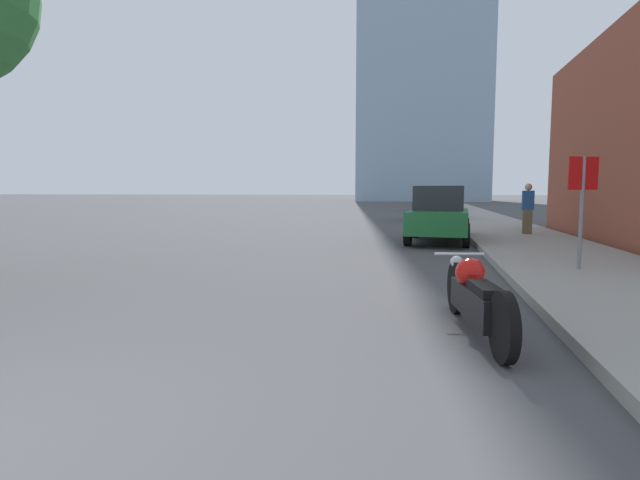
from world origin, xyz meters
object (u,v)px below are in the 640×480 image
object	(u,v)px
motorcycle	(475,297)
parked_car_blue	(426,200)
parked_car_green	(439,214)
parked_car_black	(431,205)
parked_car_red	(426,198)
pedestrian	(528,208)
stop_sign	(582,193)

from	to	relation	value
motorcycle	parked_car_blue	xyz separation A→B (m)	(-0.31, 34.84, 0.43)
parked_car_green	parked_car_black	world-z (taller)	parked_car_green
parked_car_red	pedestrian	distance (m)	36.00
stop_sign	pedestrian	distance (m)	7.85
parked_car_red	parked_car_blue	bearing A→B (deg)	-87.98
parked_car_black	stop_sign	size ratio (longest dim) A/B	2.10
parked_car_black	stop_sign	bearing A→B (deg)	-78.84
stop_sign	parked_car_black	bearing A→B (deg)	97.49
parked_car_red	pedestrian	world-z (taller)	pedestrian
parked_car_red	stop_sign	world-z (taller)	stop_sign
stop_sign	motorcycle	bearing A→B (deg)	-118.41
parked_car_blue	stop_sign	distance (m)	30.78
parked_car_black	pedestrian	bearing A→B (deg)	-70.05
parked_car_black	parked_car_red	bearing A→B (deg)	93.83
pedestrian	motorcycle	bearing A→B (deg)	-103.41
motorcycle	parked_car_blue	distance (m)	34.84
motorcycle	stop_sign	distance (m)	4.88
parked_car_black	parked_car_blue	distance (m)	12.72
motorcycle	parked_car_red	distance (m)	47.85
parked_car_green	pedestrian	xyz separation A→B (m)	(2.94, 1.90, 0.15)
parked_car_blue	stop_sign	size ratio (longest dim) A/B	2.07
parked_car_green	parked_car_black	distance (m)	12.03
motorcycle	pedestrian	size ratio (longest dim) A/B	1.53
parked_car_green	parked_car_black	bearing A→B (deg)	94.61
parked_car_red	pedestrian	xyz separation A→B (m)	(3.03, -35.87, 0.21)
motorcycle	parked_car_green	bearing A→B (deg)	81.47
motorcycle	parked_car_green	distance (m)	10.09
motorcycle	pedestrian	distance (m)	12.33
pedestrian	stop_sign	bearing A→B (deg)	-94.39
parked_car_red	stop_sign	bearing A→B (deg)	-84.19
stop_sign	pedestrian	size ratio (longest dim) A/B	1.22
parked_car_red	parked_car_green	bearing A→B (deg)	-87.24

